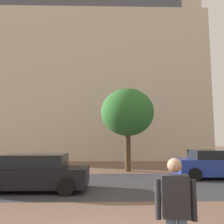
% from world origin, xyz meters
% --- Properties ---
extents(ground_plane, '(120.00, 120.00, 0.00)m').
position_xyz_m(ground_plane, '(0.00, 10.00, 0.00)').
color(ground_plane, brown).
extents(street_asphalt_strip, '(120.00, 6.36, 0.00)m').
position_xyz_m(street_asphalt_strip, '(0.00, 7.24, 0.00)').
color(street_asphalt_strip, '#38383D').
rests_on(street_asphalt_strip, ground_plane).
extents(landmark_building, '(26.68, 14.26, 35.77)m').
position_xyz_m(landmark_building, '(-3.30, 25.32, 10.11)').
color(landmark_building, beige).
rests_on(landmark_building, ground_plane).
extents(person_skater, '(0.60, 0.34, 1.73)m').
position_xyz_m(person_skater, '(1.07, -0.19, 0.96)').
color(person_skater, slate).
rests_on(person_skater, ground_plane).
extents(car_blue, '(4.03, 1.99, 1.48)m').
position_xyz_m(car_blue, '(5.71, 8.64, 0.72)').
color(car_blue, '#23389E').
rests_on(car_blue, ground_plane).
extents(car_black, '(4.18, 2.07, 1.43)m').
position_xyz_m(car_black, '(-2.82, 5.84, 0.69)').
color(car_black, black).
rests_on(car_black, ground_plane).
extents(tree_curb_far, '(3.51, 3.51, 5.43)m').
position_xyz_m(tree_curb_far, '(1.41, 11.49, 3.83)').
color(tree_curb_far, '#4C3823').
rests_on(tree_curb_far, ground_plane).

